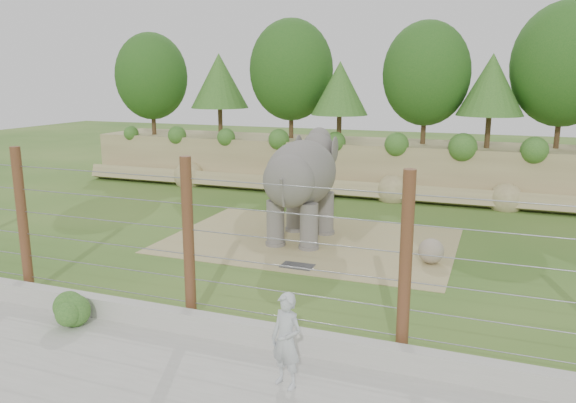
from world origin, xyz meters
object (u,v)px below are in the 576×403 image
(elephant, at_px, (301,189))
(zookeeper, at_px, (286,340))
(stone_ball, at_px, (431,251))
(barrier_fence, at_px, (189,242))

(elephant, height_order, zookeeper, elephant)
(elephant, height_order, stone_ball, elephant)
(elephant, bearing_deg, barrier_fence, -91.89)
(barrier_fence, distance_m, zookeeper, 3.80)
(zookeeper, bearing_deg, stone_ball, 98.46)
(elephant, distance_m, zookeeper, 9.85)
(barrier_fence, bearing_deg, stone_ball, 52.95)
(elephant, relative_size, barrier_fence, 0.23)
(stone_ball, distance_m, barrier_fence, 8.17)
(stone_ball, distance_m, zookeeper, 8.43)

